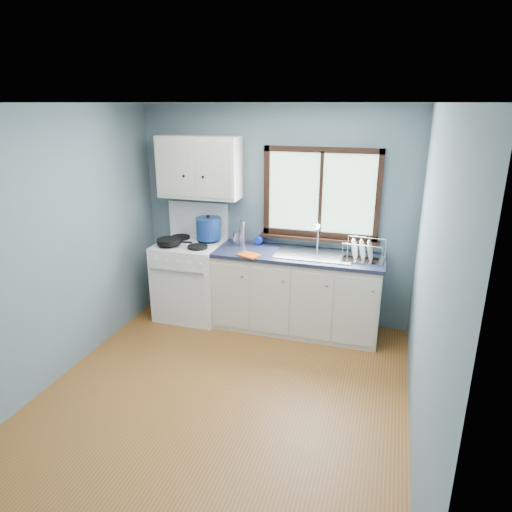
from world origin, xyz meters
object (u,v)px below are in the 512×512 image
(skillet, at_px, (169,241))
(dish_rack, at_px, (363,254))
(base_cabinets, at_px, (297,296))
(stockpot, at_px, (208,228))
(utensil_crock, at_px, (238,238))
(gas_range, at_px, (191,277))
(thermos, at_px, (242,234))
(sink, at_px, (314,260))

(skillet, distance_m, dish_rack, 2.18)
(skillet, bearing_deg, base_cabinets, 2.57)
(stockpot, xyz_separation_m, utensil_crock, (0.35, 0.04, -0.10))
(gas_range, xyz_separation_m, thermos, (0.63, 0.11, 0.57))
(utensil_crock, bearing_deg, gas_range, -162.99)
(utensil_crock, bearing_deg, sink, -9.09)
(sink, relative_size, thermos, 2.87)
(sink, height_order, stockpot, stockpot)
(skillet, distance_m, thermos, 0.85)
(stockpot, bearing_deg, base_cabinets, -5.83)
(utensil_crock, xyz_separation_m, thermos, (0.08, -0.06, 0.07))
(sink, bearing_deg, base_cabinets, 179.87)
(sink, bearing_deg, thermos, 173.91)
(skillet, xyz_separation_m, dish_rack, (2.17, 0.19, -0.01))
(base_cabinets, height_order, stockpot, stockpot)
(base_cabinets, bearing_deg, utensil_crock, 168.83)
(sink, height_order, thermos, sink)
(sink, distance_m, utensil_crock, 0.96)
(dish_rack, bearing_deg, skillet, -170.04)
(skillet, relative_size, stockpot, 1.07)
(gas_range, distance_m, utensil_crock, 0.76)
(gas_range, relative_size, utensil_crock, 3.77)
(gas_range, height_order, stockpot, gas_range)
(sink, height_order, dish_rack, sink)
(base_cabinets, bearing_deg, gas_range, -179.18)
(sink, bearing_deg, skillet, -173.31)
(gas_range, bearing_deg, sink, 0.71)
(sink, distance_m, thermos, 0.89)
(sink, xyz_separation_m, dish_rack, (0.52, -0.01, 0.12))
(thermos, bearing_deg, utensil_crock, 143.01)
(skillet, relative_size, thermos, 1.45)
(base_cabinets, distance_m, utensil_crock, 0.97)
(gas_range, relative_size, sink, 1.62)
(base_cabinets, xyz_separation_m, dish_rack, (0.70, -0.01, 0.57))
(gas_range, relative_size, stockpot, 3.43)
(base_cabinets, xyz_separation_m, thermos, (-0.68, 0.09, 0.66))
(utensil_crock, bearing_deg, dish_rack, -6.11)
(gas_range, height_order, thermos, gas_range)
(dish_rack, bearing_deg, stockpot, -178.76)
(thermos, bearing_deg, base_cabinets, -7.65)
(sink, bearing_deg, utensil_crock, 170.91)
(base_cabinets, distance_m, stockpot, 1.31)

